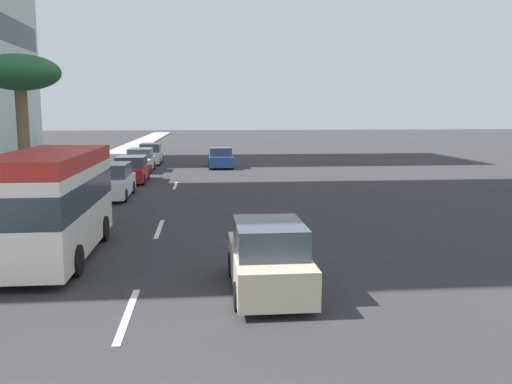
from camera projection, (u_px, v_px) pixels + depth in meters
name	position (u px, v px, depth m)	size (l,w,h in m)	color
ground_plane	(179.00, 176.00, 36.64)	(198.00, 198.00, 0.00)	#2D2D30
sidewalk_right	(74.00, 176.00, 35.95)	(162.00, 3.42, 0.15)	#9E9B93
lane_stripe_near	(128.00, 314.00, 11.48)	(3.20, 0.16, 0.01)	silver
lane_stripe_mid	(159.00, 229.00, 19.97)	(3.20, 0.16, 0.01)	silver
lane_stripe_far	(175.00, 186.00, 31.83)	(3.20, 0.16, 0.01)	silver
car_lead	(112.00, 182.00, 27.35)	(4.74, 1.88, 1.72)	white
car_second	(131.00, 170.00, 33.48)	(4.52, 1.95, 1.59)	#A51E1E
car_third	(269.00, 259.00, 12.88)	(4.04, 1.80, 1.72)	beige
minibus_fourth	(51.00, 200.00, 15.81)	(6.91, 2.44, 3.14)	silver
car_fifth	(140.00, 161.00, 39.61)	(4.64, 1.84, 1.68)	silver
car_sixth	(221.00, 158.00, 42.10)	(4.14, 1.88, 1.61)	#1E478C
car_seventh	(151.00, 154.00, 45.39)	(4.73, 1.85, 1.71)	white
palm_tree	(20.00, 77.00, 24.49)	(3.65, 3.65, 6.77)	brown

